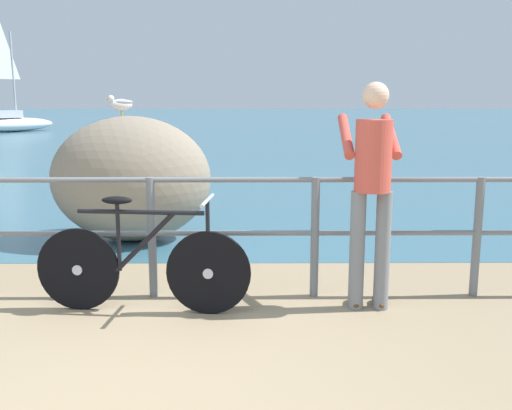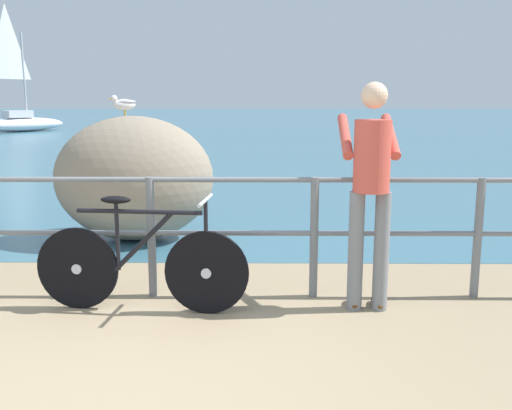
# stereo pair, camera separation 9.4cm
# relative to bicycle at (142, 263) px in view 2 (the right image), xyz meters

# --- Properties ---
(ground_plane) EXTENTS (120.00, 120.00, 0.10)m
(ground_plane) POSITION_rel_bicycle_xyz_m (0.01, 18.69, -0.44)
(ground_plane) COLOR #937F60
(sea_surface) EXTENTS (120.00, 90.00, 0.01)m
(sea_surface) POSITION_rel_bicycle_xyz_m (0.01, 46.33, -0.39)
(sea_surface) COLOR #38667A
(sea_surface) RESTS_ON ground_plane
(promenade_railing) EXTENTS (8.25, 0.07, 1.02)m
(promenade_railing) POSITION_rel_bicycle_xyz_m (0.01, 0.35, 0.25)
(promenade_railing) COLOR slate
(promenade_railing) RESTS_ON ground_plane
(bicycle) EXTENTS (1.70, 0.48, 0.92)m
(bicycle) POSITION_rel_bicycle_xyz_m (0.00, 0.00, 0.00)
(bicycle) COLOR black
(bicycle) RESTS_ON ground_plane
(person_at_railing) EXTENTS (0.45, 0.64, 1.78)m
(person_at_railing) POSITION_rel_bicycle_xyz_m (1.78, 0.07, 0.60)
(person_at_railing) COLOR slate
(person_at_railing) RESTS_ON ground_plane
(breakwater_boulder_main) EXTENTS (1.86, 1.35, 1.46)m
(breakwater_boulder_main) POSITION_rel_bicycle_xyz_m (-0.56, 2.34, 0.34)
(breakwater_boulder_main) COLOR gray
(breakwater_boulder_main) RESTS_ON ground
(seagull) EXTENTS (0.32, 0.24, 0.23)m
(seagull) POSITION_rel_bicycle_xyz_m (-0.65, 2.36, 1.21)
(seagull) COLOR gold
(seagull) RESTS_ON breakwater_boulder_main
(sailboat) EXTENTS (3.72, 4.28, 6.16)m
(sailboat) POSITION_rel_bicycle_xyz_m (-11.20, 24.65, 0.32)
(sailboat) COLOR white
(sailboat) RESTS_ON sea_surface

